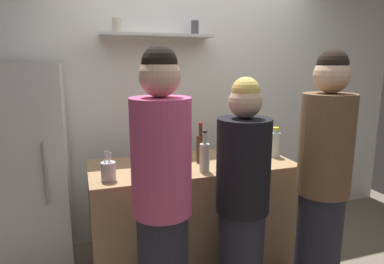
% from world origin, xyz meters
% --- Properties ---
extents(back_wall_assembly, '(4.80, 0.32, 2.60)m').
position_xyz_m(back_wall_assembly, '(-0.00, 1.25, 1.30)').
color(back_wall_assembly, white).
rests_on(back_wall_assembly, ground).
extents(refrigerator, '(0.63, 0.66, 1.68)m').
position_xyz_m(refrigerator, '(-1.48, 0.85, 0.84)').
color(refrigerator, silver).
rests_on(refrigerator, ground).
extents(counter, '(1.58, 0.70, 0.91)m').
position_xyz_m(counter, '(-0.24, 0.50, 0.45)').
color(counter, '#9E7A51').
rests_on(counter, ground).
extents(baking_pan, '(0.34, 0.24, 0.05)m').
position_xyz_m(baking_pan, '(-0.41, 0.66, 0.93)').
color(baking_pan, gray).
rests_on(baking_pan, counter).
extents(utensil_holder, '(0.10, 0.10, 0.22)m').
position_xyz_m(utensil_holder, '(-0.90, 0.29, 0.97)').
color(utensil_holder, '#B2B2B7').
rests_on(utensil_holder, counter).
extents(wine_bottle_green_glass, '(0.08, 0.08, 0.30)m').
position_xyz_m(wine_bottle_green_glass, '(0.33, 0.51, 1.02)').
color(wine_bottle_green_glass, '#19471E').
rests_on(wine_bottle_green_glass, counter).
extents(wine_bottle_amber_glass, '(0.06, 0.06, 0.32)m').
position_xyz_m(wine_bottle_amber_glass, '(-0.17, 0.49, 1.03)').
color(wine_bottle_amber_glass, '#472814').
rests_on(wine_bottle_amber_glass, counter).
extents(wine_bottle_pale_glass, '(0.07, 0.07, 0.31)m').
position_xyz_m(wine_bottle_pale_glass, '(-0.22, 0.26, 1.02)').
color(wine_bottle_pale_glass, '#B2BFB2').
rests_on(wine_bottle_pale_glass, counter).
extents(wine_bottle_dark_glass, '(0.07, 0.07, 0.31)m').
position_xyz_m(wine_bottle_dark_glass, '(0.42, 0.68, 1.02)').
color(wine_bottle_dark_glass, black).
rests_on(wine_bottle_dark_glass, counter).
extents(water_bottle_plastic, '(0.08, 0.08, 0.25)m').
position_xyz_m(water_bottle_plastic, '(0.48, 0.45, 1.02)').
color(water_bottle_plastic, silver).
rests_on(water_bottle_plastic, counter).
extents(person_pink_top, '(0.34, 0.34, 1.78)m').
position_xyz_m(person_pink_top, '(-0.64, -0.16, 0.89)').
color(person_pink_top, '#262633').
rests_on(person_pink_top, ground).
extents(person_brown_jacket, '(0.34, 0.34, 1.77)m').
position_xyz_m(person_brown_jacket, '(0.44, -0.19, 0.89)').
color(person_brown_jacket, '#262633').
rests_on(person_brown_jacket, ground).
extents(person_blonde, '(0.34, 0.34, 1.60)m').
position_xyz_m(person_blonde, '(-0.10, -0.11, 0.79)').
color(person_blonde, '#262633').
rests_on(person_blonde, ground).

